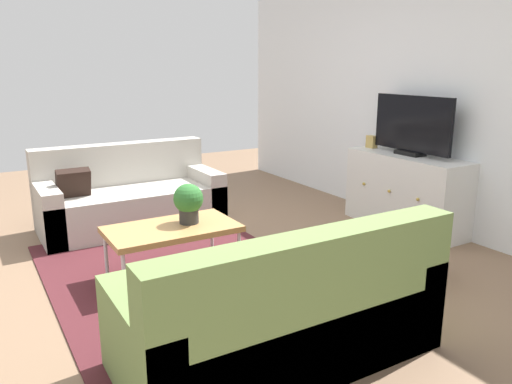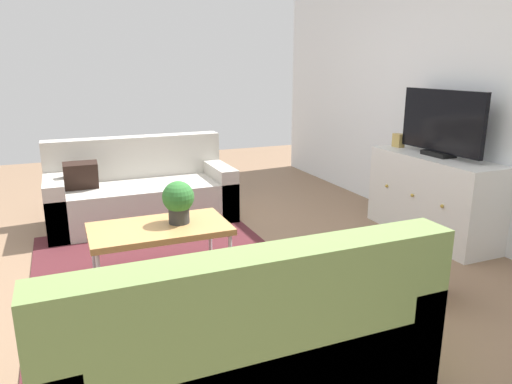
{
  "view_description": "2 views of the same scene",
  "coord_description": "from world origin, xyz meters",
  "views": [
    {
      "loc": [
        3.46,
        -1.49,
        1.61
      ],
      "look_at": [
        0.0,
        0.56,
        0.58
      ],
      "focal_mm": 35.09,
      "sensor_mm": 36.0,
      "label": 1
    },
    {
      "loc": [
        3.23,
        -0.79,
        1.53
      ],
      "look_at": [
        0.0,
        0.56,
        0.58
      ],
      "focal_mm": 33.08,
      "sensor_mm": 36.0,
      "label": 2
    }
  ],
  "objects": [
    {
      "name": "mantel_clock",
      "position": [
        -0.47,
        2.27,
        0.81
      ],
      "size": [
        0.11,
        0.07,
        0.13
      ],
      "primitive_type": "cube",
      "color": "tan",
      "rests_on": "tv_console"
    },
    {
      "name": "couch_right_side",
      "position": [
        1.44,
        -0.1,
        0.27
      ],
      "size": [
        0.82,
        1.76,
        0.82
      ],
      "color": "olive",
      "rests_on": "ground_plane"
    },
    {
      "name": "flat_screen_tv",
      "position": [
        0.05,
        2.29,
        1.03
      ],
      "size": [
        0.93,
        0.16,
        0.58
      ],
      "color": "black",
      "rests_on": "tv_console"
    },
    {
      "name": "potted_plant",
      "position": [
        0.01,
        -0.05,
        0.59
      ],
      "size": [
        0.23,
        0.23,
        0.31
      ],
      "color": "#2D2D2D",
      "rests_on": "coffee_table"
    },
    {
      "name": "ground_plane",
      "position": [
        0.0,
        0.0,
        0.0
      ],
      "size": [
        10.0,
        10.0,
        0.0
      ],
      "primitive_type": "plane",
      "color": "#84664C"
    },
    {
      "name": "area_rug",
      "position": [
        0.0,
        -0.15,
        0.01
      ],
      "size": [
        2.5,
        1.9,
        0.01
      ],
      "primitive_type": "cube",
      "color": "#4C1E23",
      "rests_on": "ground_plane"
    },
    {
      "name": "wicker_basket",
      "position": [
        0.94,
        1.36,
        0.22
      ],
      "size": [
        0.34,
        0.34,
        0.44
      ],
      "primitive_type": "cylinder",
      "color": "#9E7547",
      "rests_on": "ground_plane"
    },
    {
      "name": "coffee_table",
      "position": [
        0.03,
        -0.2,
        0.38
      ],
      "size": [
        0.56,
        0.98,
        0.42
      ],
      "color": "#B7844C",
      "rests_on": "ground_plane"
    },
    {
      "name": "tv_console",
      "position": [
        0.05,
        2.27,
        0.37
      ],
      "size": [
        1.28,
        0.47,
        0.75
      ],
      "color": "silver",
      "rests_on": "ground_plane"
    },
    {
      "name": "couch_left_side",
      "position": [
        -1.44,
        -0.1,
        0.27
      ],
      "size": [
        0.82,
        1.76,
        0.82
      ],
      "color": "#B2ADA3",
      "rests_on": "ground_plane"
    },
    {
      "name": "wall_back",
      "position": [
        0.0,
        2.55,
        1.35
      ],
      "size": [
        6.4,
        0.12,
        2.7
      ],
      "primitive_type": "cube",
      "color": "white",
      "rests_on": "ground_plane"
    }
  ]
}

